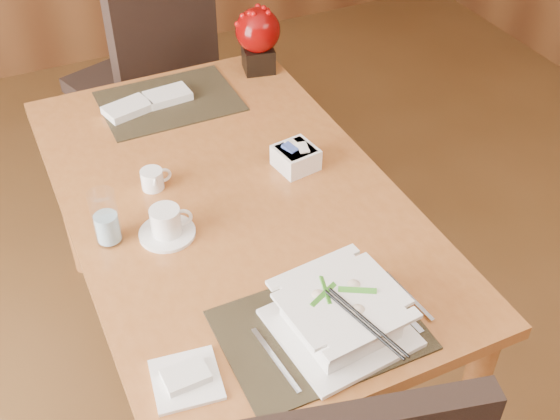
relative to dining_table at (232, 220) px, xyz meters
name	(u,v)px	position (x,y,z in m)	size (l,w,h in m)	color
dining_table	(232,220)	(0.00, 0.00, 0.00)	(0.90, 1.50, 0.75)	#AB642F
placemat_near	(320,330)	(0.00, -0.55, 0.10)	(0.45, 0.33, 0.01)	black
placemat_far	(169,101)	(0.00, 0.55, 0.10)	(0.45, 0.33, 0.01)	black
soup_setting	(341,315)	(0.04, -0.57, 0.15)	(0.31, 0.31, 0.11)	white
coffee_cup	(166,224)	(-0.22, -0.09, 0.13)	(0.15, 0.15, 0.09)	white
water_glass	(105,218)	(-0.36, -0.04, 0.18)	(0.07, 0.07, 0.16)	silver
creamer_jug	(152,179)	(-0.19, 0.12, 0.13)	(0.08, 0.08, 0.06)	white
sugar_caddy	(296,158)	(0.23, 0.04, 0.13)	(0.11, 0.11, 0.07)	white
berry_decor	(258,36)	(0.36, 0.62, 0.23)	(0.16, 0.16, 0.23)	black
napkins_far	(151,101)	(-0.06, 0.55, 0.12)	(0.29, 0.11, 0.03)	white
bread_plate	(186,380)	(-0.33, -0.55, 0.10)	(0.14, 0.14, 0.01)	white
far_chair	(151,72)	(0.07, 1.06, -0.06)	(0.62, 0.62, 1.05)	black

